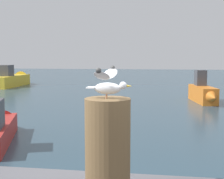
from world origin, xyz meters
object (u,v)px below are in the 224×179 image
boat_orange (203,93)px  mooring_post (108,149)px  seagull (108,83)px  boat_yellow (13,79)px

boat_orange → mooring_post: bearing=-100.9°
mooring_post → seagull: 0.57m
mooring_post → boat_yellow: (-11.91, 22.50, -1.12)m
boat_orange → boat_yellow: 16.67m
seagull → boat_orange: size_ratio=0.17×
mooring_post → boat_yellow: 25.48m
boat_orange → seagull: bearing=-100.9°
mooring_post → seagull: size_ratio=1.39×
seagull → boat_yellow: 25.52m
boat_orange → boat_yellow: size_ratio=0.60×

